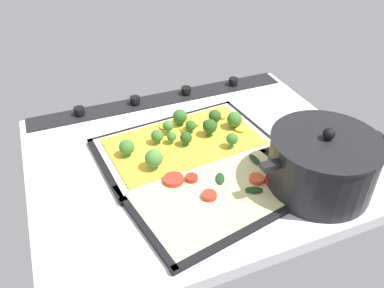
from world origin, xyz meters
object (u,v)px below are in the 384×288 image
at_px(baking_tray_back, 215,193).
at_px(veggie_pizza_back, 216,190).
at_px(broccoli_pizza, 185,140).
at_px(cooking_pot, 322,163).
at_px(baking_tray_front, 184,146).

height_order(baking_tray_back, veggie_pizza_back, veggie_pizza_back).
relative_size(broccoli_pizza, baking_tray_back, 1.02).
xyz_separation_m(broccoli_pizza, veggie_pizza_back, (-0.00, 0.18, -0.01)).
distance_m(veggie_pizza_back, cooking_pot, 0.22).
height_order(baking_tray_front, baking_tray_back, same).
height_order(baking_tray_front, broccoli_pizza, broccoli_pizza).
distance_m(baking_tray_front, baking_tray_back, 0.18).
relative_size(broccoli_pizza, cooking_pot, 1.39).
bearing_deg(veggie_pizza_back, baking_tray_back, 33.20).
distance_m(baking_tray_front, veggie_pizza_back, 0.18).
relative_size(baking_tray_front, broccoli_pizza, 1.07).
xyz_separation_m(baking_tray_back, veggie_pizza_back, (-0.00, -0.00, 0.01)).
relative_size(baking_tray_front, veggie_pizza_back, 1.17).
bearing_deg(cooking_pot, veggie_pizza_back, -16.25).
bearing_deg(broccoli_pizza, veggie_pizza_back, 90.26).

